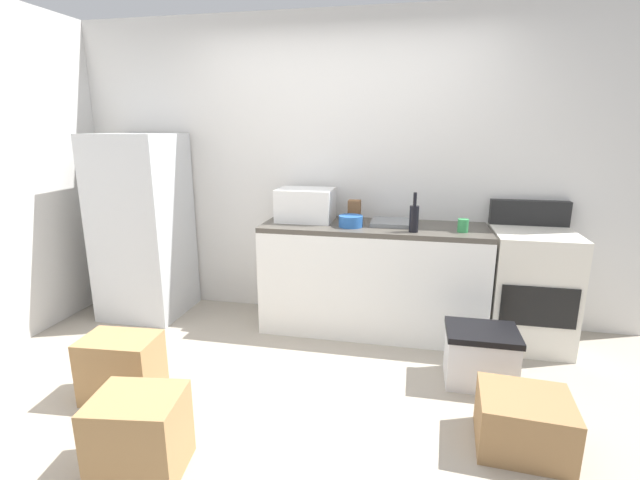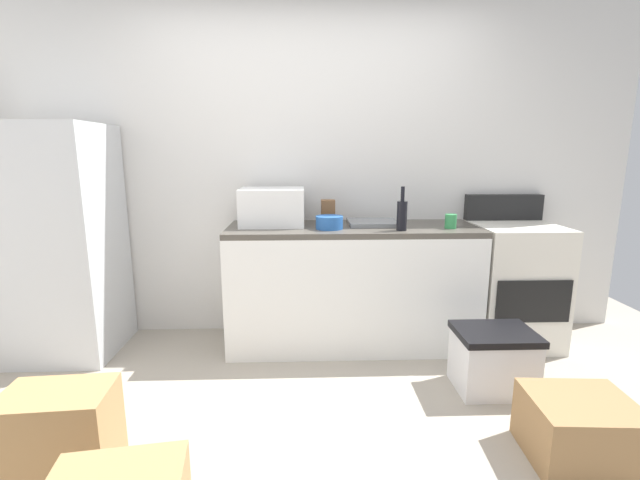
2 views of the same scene
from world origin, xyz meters
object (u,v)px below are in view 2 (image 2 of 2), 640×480
stove_oven (513,282)px  storage_bin (493,360)px  refrigerator (61,242)px  cardboard_box_medium (579,430)px  coffee_mug (451,221)px  mixing_bowl (329,222)px  cardboard_box_small (60,434)px  wine_bottle (402,215)px  microwave (272,207)px  knife_block (328,212)px

stove_oven → storage_bin: size_ratio=2.39×
refrigerator → cardboard_box_medium: 3.30m
coffee_mug → mixing_bowl: (-0.85, 0.01, -0.00)m
stove_oven → mixing_bowl: bearing=-175.8°
cardboard_box_medium → cardboard_box_small: (-2.37, -0.02, 0.05)m
refrigerator → wine_bottle: (2.36, -0.13, 0.20)m
microwave → wine_bottle: (0.89, -0.25, -0.03)m
refrigerator → cardboard_box_medium: size_ratio=3.48×
microwave → wine_bottle: bearing=-15.4°
wine_bottle → storage_bin: size_ratio=0.65×
knife_block → microwave: bearing=-174.5°
microwave → cardboard_box_small: bearing=-121.4°
wine_bottle → coffee_mug: 0.38m
microwave → cardboard_box_medium: 2.23m
knife_block → cardboard_box_small: knife_block is taller
refrigerator → knife_block: 1.89m
microwave → cardboard_box_small: 1.84m
refrigerator → cardboard_box_small: size_ratio=3.55×
coffee_mug → stove_oven: bearing=12.1°
mixing_bowl → cardboard_box_medium: mixing_bowl is taller
stove_oven → wine_bottle: (-0.91, -0.19, 0.54)m
refrigerator → mixing_bowl: (1.88, -0.05, 0.14)m
storage_bin → cardboard_box_medium: bearing=-77.2°
refrigerator → microwave: bearing=4.4°
mixing_bowl → storage_bin: size_ratio=0.41×
wine_bottle → coffee_mug: wine_bottle is taller
cardboard_box_small → mixing_bowl: bearing=44.4°
coffee_mug → cardboard_box_medium: coffee_mug is taller
knife_block → mixing_bowl: size_ratio=0.95×
refrigerator → mixing_bowl: refrigerator is taller
microwave → coffee_mug: (1.26, -0.17, -0.09)m
microwave → storage_bin: microwave is taller
refrigerator → coffee_mug: bearing=-1.3°
mixing_bowl → wine_bottle: bearing=-9.8°
coffee_mug → wine_bottle: bearing=-168.9°
stove_oven → microwave: size_ratio=2.39×
stove_oven → mixing_bowl: size_ratio=5.79×
wine_bottle → microwave: bearing=164.6°
refrigerator → coffee_mug: 2.73m
cardboard_box_medium → cardboard_box_small: cardboard_box_small is taller
stove_oven → knife_block: stove_oven is taller
mixing_bowl → storage_bin: bearing=-31.5°
refrigerator → stove_oven: size_ratio=1.47×
stove_oven → microwave: bearing=178.2°
cardboard_box_small → storage_bin: cardboard_box_small is taller
knife_block → storage_bin: 1.48m
mixing_bowl → cardboard_box_medium: (1.11, -1.22, -0.79)m
storage_bin → stove_oven: bearing=58.3°
coffee_mug → cardboard_box_small: size_ratio=0.22×
knife_block → cardboard_box_medium: size_ratio=0.39×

